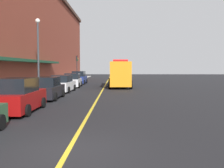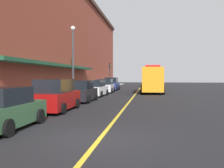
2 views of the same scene
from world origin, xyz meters
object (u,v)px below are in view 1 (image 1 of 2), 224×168
object	(u,v)px
parked_car_1	(19,96)
traffic_light_near	(77,63)
parking_meter_0	(64,78)
parking_meter_3	(60,79)
parking_meter_2	(67,77)
street_lamp_left	(38,47)
parked_car_2	(48,89)
parked_car_5	(79,78)
parked_car_3	(63,84)
utility_truck	(119,74)
parked_car_4	(73,81)

from	to	relation	value
parked_car_1	traffic_light_near	size ratio (longest dim) A/B	1.08
parking_meter_0	parking_meter_3	bearing A→B (deg)	-90.00
parking_meter_2	street_lamp_left	distance (m)	11.50
parked_car_2	parked_car_5	size ratio (longest dim) A/B	0.96
traffic_light_near	parked_car_3	bearing A→B (deg)	-85.85
parked_car_1	traffic_light_near	bearing A→B (deg)	2.08
utility_truck	traffic_light_near	size ratio (longest dim) A/B	1.90
parked_car_2	parking_meter_3	distance (m)	11.24
parked_car_1	utility_truck	xyz separation A→B (m)	(5.88, 18.01, 0.71)
parked_car_5	utility_truck	distance (m)	8.53
traffic_light_near	parked_car_4	bearing A→B (deg)	-83.90
parked_car_1	parking_meter_3	world-z (taller)	parked_car_1
parked_car_4	parking_meter_2	world-z (taller)	parked_car_4
parked_car_5	parking_meter_3	distance (m)	7.23
parking_meter_3	traffic_light_near	world-z (taller)	traffic_light_near
parked_car_5	parking_meter_0	world-z (taller)	parked_car_5
parked_car_2	parking_meter_0	world-z (taller)	parked_car_2
parked_car_5	utility_truck	bearing A→B (deg)	-135.51
parked_car_4	street_lamp_left	bearing A→B (deg)	162.89
parking_meter_0	parked_car_4	bearing A→B (deg)	-49.41
parked_car_5	street_lamp_left	world-z (taller)	street_lamp_left
parking_meter_2	parking_meter_0	bearing A→B (deg)	-90.00
parked_car_1	traffic_light_near	xyz separation A→B (m)	(-1.32, 30.47, 2.27)
parked_car_5	parking_meter_2	world-z (taller)	parked_car_5
parked_car_2	parked_car_3	size ratio (longest dim) A/B	0.95
parked_car_3	street_lamp_left	bearing A→B (deg)	124.59
parked_car_3	utility_truck	size ratio (longest dim) A/B	0.57
parked_car_5	parking_meter_0	distance (m)	4.85
parked_car_3	parked_car_4	xyz separation A→B (m)	(-0.01, 6.12, 0.01)
parking_meter_3	street_lamp_left	distance (m)	7.44
parked_car_4	parked_car_5	size ratio (longest dim) A/B	0.99
parked_car_3	utility_truck	bearing A→B (deg)	-40.23
parked_car_1	parked_car_5	size ratio (longest dim) A/B	1.01
parking_meter_0	traffic_light_near	bearing A→B (deg)	89.68
parked_car_1	utility_truck	size ratio (longest dim) A/B	0.57
parked_car_4	traffic_light_near	size ratio (longest dim) A/B	1.06
parked_car_3	parked_car_1	bearing A→B (deg)	-178.01
parking_meter_3	utility_truck	bearing A→B (deg)	8.17
parked_car_3	parking_meter_2	xyz separation A→B (m)	(-1.43, 9.70, 0.26)
parked_car_2	traffic_light_near	distance (m)	24.79
parking_meter_2	parked_car_4	bearing A→B (deg)	-68.36
parking_meter_2	street_lamp_left	size ratio (longest dim) A/B	0.19
parked_car_1	parking_meter_0	size ratio (longest dim) A/B	3.48
parked_car_1	parking_meter_3	size ratio (longest dim) A/B	3.48
parked_car_5	parking_meter_2	distance (m)	3.04
parked_car_2	parked_car_4	distance (m)	11.93
utility_truck	street_lamp_left	xyz separation A→B (m)	(-7.86, -7.66, 2.80)
parked_car_2	parking_meter_2	distance (m)	15.58
street_lamp_left	parked_car_1	bearing A→B (deg)	-79.17
parked_car_3	utility_truck	world-z (taller)	utility_truck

